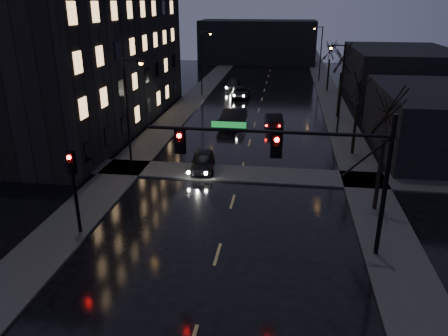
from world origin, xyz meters
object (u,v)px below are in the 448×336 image
(oncoming_car_c, at_px, (241,92))
(lead_car, at_px, (274,120))
(oncoming_car_a, at_px, (203,161))
(oncoming_car_d, at_px, (233,85))
(oncoming_car_b, at_px, (233,118))

(oncoming_car_c, distance_m, lead_car, 14.09)
(oncoming_car_a, bearing_deg, oncoming_car_c, 82.92)
(oncoming_car_c, distance_m, oncoming_car_d, 5.34)
(oncoming_car_c, height_order, oncoming_car_d, oncoming_car_c)
(oncoming_car_a, xyz_separation_m, oncoming_car_c, (0.02, 25.74, -0.02))
(oncoming_car_a, distance_m, oncoming_car_d, 30.87)
(oncoming_car_a, relative_size, oncoming_car_c, 0.84)
(oncoming_car_b, height_order, oncoming_car_d, oncoming_car_b)
(oncoming_car_a, distance_m, oncoming_car_b, 12.06)
(oncoming_car_b, xyz_separation_m, lead_car, (3.97, 0.39, -0.16))
(oncoming_car_d, distance_m, lead_car, 19.43)
(oncoming_car_b, relative_size, lead_car, 1.23)
(oncoming_car_b, distance_m, lead_car, 3.99)
(oncoming_car_a, bearing_deg, oncoming_car_b, 79.76)
(oncoming_car_c, bearing_deg, oncoming_car_b, -89.64)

